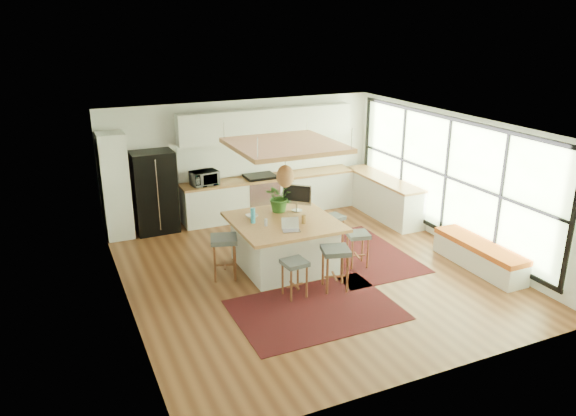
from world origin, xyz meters
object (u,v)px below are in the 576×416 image
fridge (154,190)px  stool_right_front (357,248)px  stool_left_side (225,259)px  monitor (297,198)px  stool_near_left (295,277)px  island (284,244)px  island_plant (279,200)px  stool_right_back (333,228)px  microwave (204,177)px  laptop (291,224)px  stool_near_right (335,270)px

fridge → stool_right_front: (3.08, -3.38, -0.57)m
stool_left_side → monitor: monitor is taller
stool_left_side → monitor: 1.84m
stool_near_left → monitor: bearing=63.7°
island → island_plant: (0.12, 0.50, 0.70)m
stool_right_back → microwave: microwave is taller
monitor → stool_near_left: bearing=-74.2°
stool_near_left → microwave: (-0.38, 3.94, 0.77)m
stool_right_back → monitor: 1.25m
stool_right_front → laptop: laptop is taller
laptop → stool_left_side: bearing=166.2°
island → microwave: bearing=104.0°
stool_near_left → monitor: 1.90m
island → monitor: bearing=40.5°
monitor → microwave: bearing=157.4°
stool_right_back → fridge: bearing=144.1°
island_plant → laptop: bearing=-101.9°
laptop → microwave: bearing=114.3°
stool_left_side → island: bearing=-1.0°
island → island_plant: island_plant is taller
microwave → laptop: bearing=-87.7°
stool_right_front → laptop: 1.54m
laptop → monitor: size_ratio=0.56×
island → island_plant: 0.87m
island → stool_near_left: size_ratio=2.82×
stool_near_right → monitor: monitor is taller
island → stool_left_side: island is taller
stool_near_right → fridge: bearing=119.0°
island → microwave: microwave is taller
island → stool_right_front: island is taller
stool_near_right → monitor: bearing=89.6°
stool_near_left → monitor: monitor is taller
stool_right_back → microwave: bearing=132.5°
microwave → stool_left_side: bearing=-107.4°
stool_left_side → island_plant: (1.28, 0.48, 0.81)m
stool_right_back → microwave: (-2.05, 2.24, 0.77)m
fridge → stool_near_right: bearing=-62.1°
stool_near_left → stool_near_right: stool_near_right is taller
island → stool_left_side: 1.16m
fridge → microwave: fridge is taller
island_plant → stool_near_left: bearing=-104.8°
island → stool_near_left: (-0.31, -1.15, -0.11)m
stool_near_left → stool_right_front: size_ratio=0.98×
stool_near_left → stool_left_side: size_ratio=0.84×
island → stool_right_back: size_ratio=2.92×
stool_near_left → laptop: laptop is taller
fridge → stool_near_right: size_ratio=2.34×
fridge → stool_right_back: size_ratio=2.82×
monitor → microwave: monitor is taller
fridge → monitor: bearing=-48.8°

